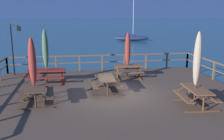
% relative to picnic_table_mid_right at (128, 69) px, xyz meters
% --- Properties ---
extents(ground_plane, '(600.00, 600.00, 0.00)m').
position_rel_picnic_table_mid_right_xyz_m(ground_plane, '(-1.34, -2.93, -1.25)').
color(ground_plane, '#2D5B6B').
extents(wooden_deck, '(12.68, 10.65, 0.70)m').
position_rel_picnic_table_mid_right_xyz_m(wooden_deck, '(-1.34, -2.93, -0.90)').
color(wooden_deck, brown).
rests_on(wooden_deck, ground).
extents(railing_waterside_far, '(12.48, 0.10, 1.09)m').
position_rel_picnic_table_mid_right_xyz_m(railing_waterside_far, '(-1.34, 2.24, 0.19)').
color(railing_waterside_far, brown).
rests_on(railing_waterside_far, wooden_deck).
extents(picnic_table_mid_right, '(1.76, 1.51, 0.78)m').
position_rel_picnic_table_mid_right_xyz_m(picnic_table_mid_right, '(0.00, 0.00, 0.00)').
color(picnic_table_mid_right, brown).
rests_on(picnic_table_mid_right, wooden_deck).
extents(picnic_table_mid_left, '(2.12, 1.50, 0.78)m').
position_rel_picnic_table_mid_right_xyz_m(picnic_table_mid_left, '(-4.78, -0.48, 0.01)').
color(picnic_table_mid_left, maroon).
rests_on(picnic_table_mid_left, wooden_deck).
extents(picnic_table_mid_centre, '(1.51, 1.84, 0.78)m').
position_rel_picnic_table_mid_right_xyz_m(picnic_table_mid_centre, '(1.77, -5.01, 0.00)').
color(picnic_table_mid_centre, brown).
rests_on(picnic_table_mid_centre, wooden_deck).
extents(picnic_table_back_right, '(1.52, 1.83, 0.78)m').
position_rel_picnic_table_mid_right_xyz_m(picnic_table_back_right, '(-4.86, -3.71, 0.00)').
color(picnic_table_back_right, brown).
rests_on(picnic_table_back_right, wooden_deck).
extents(picnic_table_front_left, '(1.44, 1.72, 0.78)m').
position_rel_picnic_table_mid_right_xyz_m(picnic_table_front_left, '(-1.70, -2.60, 0.00)').
color(picnic_table_front_left, brown).
rests_on(picnic_table_front_left, wooden_deck).
extents(patio_umbrella_tall_mid_left, '(0.32, 0.32, 2.73)m').
position_rel_picnic_table_mid_right_xyz_m(patio_umbrella_tall_mid_left, '(-0.06, 0.02, 1.19)').
color(patio_umbrella_tall_mid_left, '#4C3828').
rests_on(patio_umbrella_tall_mid_left, wooden_deck).
extents(patio_umbrella_tall_back_left, '(0.32, 0.32, 3.01)m').
position_rel_picnic_table_mid_right_xyz_m(patio_umbrella_tall_back_left, '(-4.75, -0.54, 1.36)').
color(patio_umbrella_tall_back_left, '#4C3828').
rests_on(patio_umbrella_tall_back_left, wooden_deck).
extents(patio_umbrella_short_back, '(0.32, 0.32, 3.10)m').
position_rel_picnic_table_mid_right_xyz_m(patio_umbrella_short_back, '(1.73, -4.96, 1.42)').
color(patio_umbrella_short_back, '#4C3828').
rests_on(patio_umbrella_short_back, wooden_deck).
extents(patio_umbrella_tall_back_right, '(0.32, 0.32, 2.86)m').
position_rel_picnic_table_mid_right_xyz_m(patio_umbrella_tall_back_right, '(-4.93, -3.71, 1.27)').
color(patio_umbrella_tall_back_right, '#4C3828').
rests_on(patio_umbrella_tall_back_right, wooden_deck).
extents(lamp_post_hooked, '(0.67, 0.32, 3.20)m').
position_rel_picnic_table_mid_right_xyz_m(lamp_post_hooked, '(-6.79, 1.63, 1.56)').
color(lamp_post_hooked, black).
rests_on(lamp_post_hooked, wooden_deck).
extents(sailboat_distant, '(6.22, 2.94, 7.72)m').
position_rel_picnic_table_mid_right_xyz_m(sailboat_distant, '(6.56, 27.15, -0.74)').
color(sailboat_distant, navy).
rests_on(sailboat_distant, ground).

